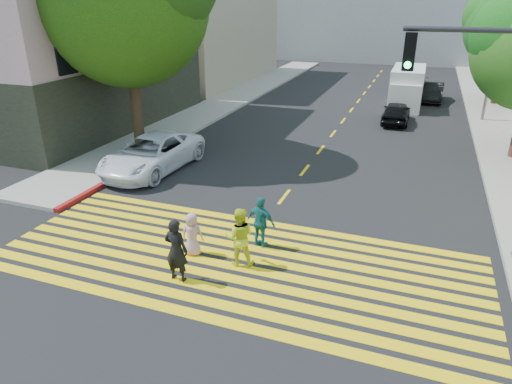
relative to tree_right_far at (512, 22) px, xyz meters
The scene contains 20 objects.
ground 27.72m from the tree_right_far, 109.08° to the right, with size 120.00×120.00×0.00m, color black.
sidewalk_left 18.54m from the tree_right_far, 167.97° to the right, with size 3.00×40.00×0.15m, color gray.
sidewalk_right 11.93m from the tree_right_far, 92.09° to the right, with size 3.00×60.00×0.15m, color gray.
curb_red 25.79m from the tree_right_far, 128.71° to the right, with size 0.20×8.00×0.16m, color maroon.
crosswalk 26.54m from the tree_right_far, 110.00° to the right, with size 13.40×5.30×0.01m.
lane_line 10.85m from the tree_right_far, 160.18° to the right, with size 0.12×34.40×0.01m.
building_left_pink 28.42m from the tree_right_far, 151.16° to the right, with size 12.10×14.10×11.00m.
building_left_tan 25.00m from the tree_right_far, behind, with size 12.00×16.00×10.00m, color tan.
backdrop_block 24.01m from the tree_right_far, 111.74° to the left, with size 30.00×8.00×12.00m, color gray.
tree_right_far is the anchor object (origin of this frame).
pedestrian_man 27.96m from the tree_right_far, 111.07° to the right, with size 0.63×0.41×1.73m, color black.
pedestrian_woman 26.39m from the tree_right_far, 109.56° to the right, with size 0.81×0.63×1.67m, color #CBD922.
pedestrian_child 26.91m from the tree_right_far, 112.51° to the right, with size 0.62×0.40×1.27m, color #BB90A6.
pedestrian_extra 25.30m from the tree_right_far, 109.93° to the right, with size 0.91×0.38×1.56m, color #1B6871.
white_sedan 24.52m from the tree_right_far, 128.31° to the right, with size 2.44×5.29×1.47m, color white.
dark_car_near 10.44m from the tree_right_far, 129.69° to the right, with size 1.48×3.68×1.25m, color black.
silver_car 8.62m from the tree_right_far, 140.52° to the left, with size 1.87×4.60×1.33m, color #989898.
dark_car_parked 6.18m from the tree_right_far, behind, with size 1.33×3.82×1.26m, color black.
white_van 7.45m from the tree_right_far, 157.22° to the right, with size 2.04×5.34×2.51m.
street_lamp 5.34m from the tree_right_far, 104.90° to the right, with size 2.08×0.40×9.19m.
Camera 1 is at (4.34, -8.76, 6.76)m, focal length 32.00 mm.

